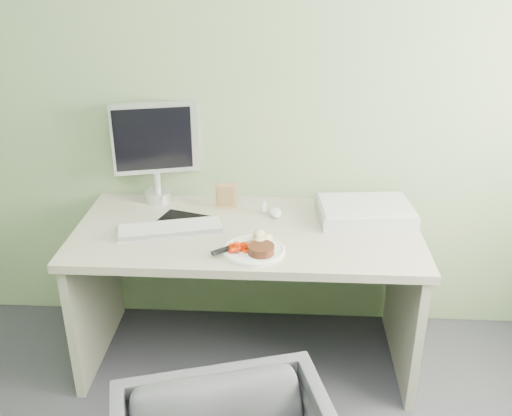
# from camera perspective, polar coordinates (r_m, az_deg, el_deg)

# --- Properties ---
(wall_back) EXTENTS (3.50, 0.00, 3.50)m
(wall_back) POSITION_cam_1_polar(r_m,az_deg,el_deg) (2.79, -0.44, 12.85)
(wall_back) COLOR gray
(wall_back) RESTS_ON floor
(desk) EXTENTS (1.60, 0.75, 0.73)m
(desk) POSITION_cam_1_polar(r_m,az_deg,el_deg) (2.73, -0.88, -5.56)
(desk) COLOR beige
(desk) RESTS_ON floor
(plate) EXTENTS (0.27, 0.27, 0.01)m
(plate) POSITION_cam_1_polar(r_m,az_deg,el_deg) (2.45, -0.21, -4.26)
(plate) COLOR white
(plate) RESTS_ON desk
(steak) EXTENTS (0.14, 0.14, 0.04)m
(steak) POSITION_cam_1_polar(r_m,az_deg,el_deg) (2.41, 0.51, -4.15)
(steak) COLOR black
(steak) RESTS_ON plate
(potato_pile) EXTENTS (0.15, 0.14, 0.07)m
(potato_pile) POSITION_cam_1_polar(r_m,az_deg,el_deg) (2.48, 0.34, -2.81)
(potato_pile) COLOR tan
(potato_pile) RESTS_ON plate
(carrot_heap) EXTENTS (0.08, 0.07, 0.05)m
(carrot_heap) POSITION_cam_1_polar(r_m,az_deg,el_deg) (2.43, -1.76, -3.79)
(carrot_heap) COLOR red
(carrot_heap) RESTS_ON plate
(steak_knife) EXTENTS (0.19, 0.15, 0.02)m
(steak_knife) POSITION_cam_1_polar(r_m,az_deg,el_deg) (2.43, -2.81, -4.08)
(steak_knife) COLOR silver
(steak_knife) RESTS_ON plate
(mousepad) EXTENTS (0.29, 0.27, 0.00)m
(mousepad) POSITION_cam_1_polar(r_m,az_deg,el_deg) (2.73, -7.39, -1.38)
(mousepad) COLOR black
(mousepad) RESTS_ON desk
(keyboard) EXTENTS (0.49, 0.25, 0.02)m
(keyboard) POSITION_cam_1_polar(r_m,az_deg,el_deg) (2.65, -8.58, -2.03)
(keyboard) COLOR white
(keyboard) RESTS_ON desk
(computer_mouse) EXTENTS (0.06, 0.11, 0.04)m
(computer_mouse) POSITION_cam_1_polar(r_m,az_deg,el_deg) (2.77, 1.98, -0.48)
(computer_mouse) COLOR white
(computer_mouse) RESTS_ON desk
(photo_frame) EXTENTS (0.11, 0.02, 0.13)m
(photo_frame) POSITION_cam_1_polar(r_m,az_deg,el_deg) (2.83, -3.02, 1.21)
(photo_frame) COLOR #AA7B4F
(photo_frame) RESTS_ON desk
(eyedrop_bottle) EXTENTS (0.02, 0.02, 0.07)m
(eyedrop_bottle) POSITION_cam_1_polar(r_m,az_deg,el_deg) (2.79, 0.79, 0.13)
(eyedrop_bottle) COLOR white
(eyedrop_bottle) RESTS_ON desk
(scanner) EXTENTS (0.47, 0.34, 0.07)m
(scanner) POSITION_cam_1_polar(r_m,az_deg,el_deg) (2.78, 10.86, -0.42)
(scanner) COLOR #BABCC1
(scanner) RESTS_ON desk
(monitor) EXTENTS (0.42, 0.16, 0.51)m
(monitor) POSITION_cam_1_polar(r_m,az_deg,el_deg) (2.89, -10.02, 6.06)
(monitor) COLOR silver
(monitor) RESTS_ON desk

